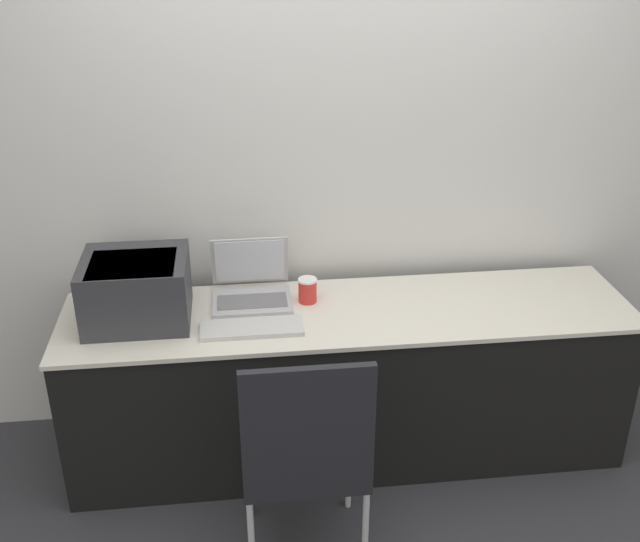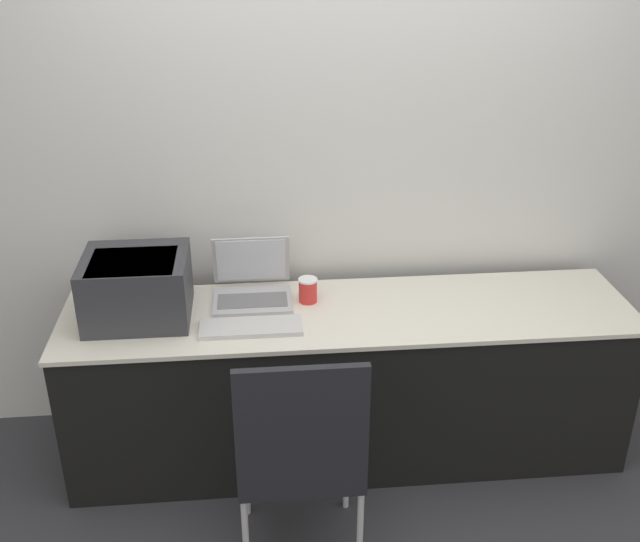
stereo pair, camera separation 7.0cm
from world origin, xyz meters
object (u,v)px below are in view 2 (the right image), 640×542
(printer, at_px, (137,285))
(coffee_cup, at_px, (308,290))
(laptop_left, at_px, (252,286))
(external_keyboard, at_px, (251,327))
(chair, at_px, (300,448))

(printer, distance_m, coffee_cup, 0.73)
(printer, xyz_separation_m, laptop_left, (0.48, 0.13, -0.09))
(printer, distance_m, laptop_left, 0.50)
(laptop_left, height_order, coffee_cup, laptop_left)
(printer, height_order, external_keyboard, printer)
(laptop_left, xyz_separation_m, external_keyboard, (-0.01, -0.28, -0.05))
(laptop_left, bearing_deg, printer, -164.58)
(external_keyboard, xyz_separation_m, chair, (0.16, -0.55, -0.19))
(external_keyboard, xyz_separation_m, coffee_cup, (0.25, 0.22, 0.04))
(printer, height_order, chair, printer)
(coffee_cup, bearing_deg, external_keyboard, -138.63)
(coffee_cup, bearing_deg, printer, -174.51)
(printer, height_order, coffee_cup, printer)
(printer, relative_size, external_keyboard, 1.02)
(chair, bearing_deg, printer, 131.79)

